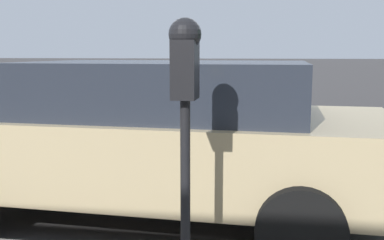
{
  "coord_description": "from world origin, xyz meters",
  "views": [
    {
      "loc": [
        -5.11,
        -0.52,
        1.56
      ],
      "look_at": [
        -2.22,
        -0.04,
        1.12
      ],
      "focal_mm": 42.0,
      "sensor_mm": 36.0,
      "label": 1
    }
  ],
  "objects": [
    {
      "name": "ground_plane",
      "position": [
        0.0,
        0.0,
        0.0
      ],
      "size": [
        220.0,
        220.0,
        0.0
      ],
      "primitive_type": "plane",
      "color": "#3D3A3A"
    },
    {
      "name": "parking_meter",
      "position": [
        -2.54,
        -0.05,
        1.39
      ],
      "size": [
        0.21,
        0.19,
        1.58
      ],
      "color": "black",
      "rests_on": "sidewalk"
    },
    {
      "name": "car_tan",
      "position": [
        -1.04,
        0.54,
        0.78
      ],
      "size": [
        2.2,
        4.57,
        1.47
      ],
      "rotation": [
        0.0,
        0.0,
        -0.04
      ],
      "color": "tan",
      "rests_on": "ground_plane"
    }
  ]
}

